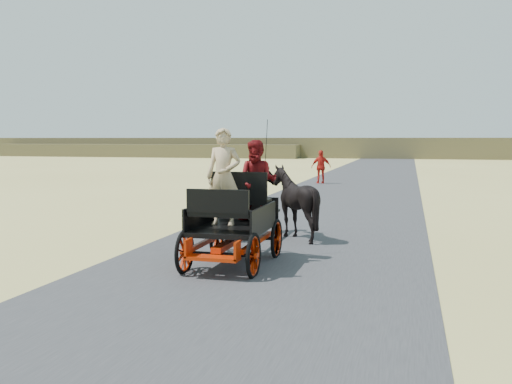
% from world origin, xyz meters
% --- Properties ---
extents(ground, '(140.00, 140.00, 0.00)m').
position_xyz_m(ground, '(0.00, 0.00, 0.00)').
color(ground, tan).
extents(road, '(6.00, 140.00, 0.01)m').
position_xyz_m(road, '(0.00, 0.00, 0.01)').
color(road, '#38383A').
rests_on(road, ground).
extents(ridge_far, '(140.00, 6.00, 2.40)m').
position_xyz_m(ridge_far, '(0.00, 62.00, 1.20)').
color(ridge_far, brown).
rests_on(ridge_far, ground).
extents(ridge_near, '(40.00, 4.00, 1.60)m').
position_xyz_m(ridge_near, '(-30.00, 58.00, 0.80)').
color(ridge_near, brown).
rests_on(ridge_near, ground).
extents(carriage, '(1.30, 2.40, 0.72)m').
position_xyz_m(carriage, '(-0.57, 2.39, 0.36)').
color(carriage, black).
rests_on(carriage, ground).
extents(horse_left, '(0.91, 2.01, 1.70)m').
position_xyz_m(horse_left, '(-1.12, 5.39, 0.85)').
color(horse_left, black).
rests_on(horse_left, ground).
extents(horse_right, '(1.37, 1.54, 1.70)m').
position_xyz_m(horse_right, '(-0.02, 5.39, 0.85)').
color(horse_right, black).
rests_on(horse_right, ground).
extents(driver_man, '(0.66, 0.43, 1.80)m').
position_xyz_m(driver_man, '(-0.77, 2.44, 1.62)').
color(driver_man, tan).
rests_on(driver_man, carriage).
extents(passenger_woman, '(0.77, 0.60, 1.58)m').
position_xyz_m(passenger_woman, '(-0.27, 2.99, 1.51)').
color(passenger_woman, '#660C0F').
rests_on(passenger_woman, carriage).
extents(pedestrian, '(1.09, 0.71, 1.73)m').
position_xyz_m(pedestrian, '(-1.88, 21.64, 0.86)').
color(pedestrian, red).
rests_on(pedestrian, ground).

